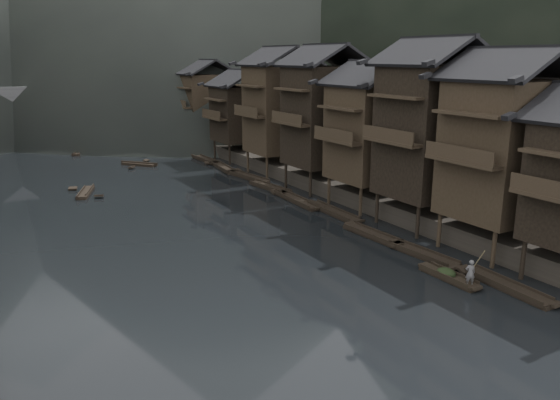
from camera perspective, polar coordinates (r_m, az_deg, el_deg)
water at (r=32.50m, az=0.04°, el=-9.81°), size 300.00×300.00×0.00m
right_bank at (r=83.31m, az=7.17°, el=5.94°), size 40.00×200.00×1.80m
stilt_houses at (r=55.06m, az=5.86°, el=9.70°), size 9.00×67.60×15.28m
moored_sampans at (r=53.69m, az=1.15°, el=0.40°), size 2.82×55.53×0.47m
midriver_boats at (r=71.18m, az=-18.12°, el=3.25°), size 12.28×30.30×0.44m
stone_bridge at (r=99.06m, az=-21.56°, el=8.88°), size 40.00×6.00×9.00m
hero_sampan at (r=36.00m, az=17.21°, el=-7.64°), size 0.99×4.63×0.43m
cargo_heap at (r=35.94m, az=17.02°, el=-6.75°), size 1.02×1.33×0.61m
boatman at (r=34.64m, az=19.29°, el=-6.85°), size 0.72×0.63×1.65m
bamboo_pole at (r=34.00m, az=19.86°, el=-2.95°), size 1.37×2.52×3.21m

